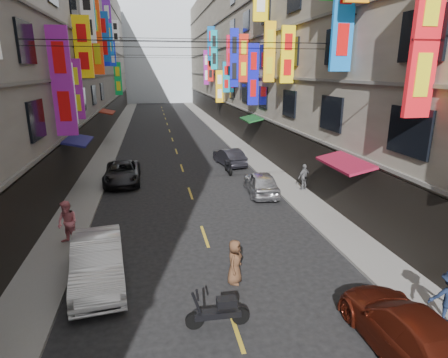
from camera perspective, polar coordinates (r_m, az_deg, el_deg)
name	(u,v)px	position (r m, az deg, el deg)	size (l,w,h in m)	color
sidewalk_left	(113,141)	(39.50, -16.63, 5.57)	(2.00, 90.00, 0.12)	slate
sidewalk_right	(229,137)	(40.09, 0.77, 6.40)	(2.00, 90.00, 0.12)	slate
building_row_left	(36,41)	(40.06, -26.77, 18.29)	(10.14, 90.00, 19.00)	gray
building_row_right	(287,44)	(41.22, 9.51, 19.61)	(10.14, 90.00, 19.00)	gray
haze_block	(157,51)	(88.81, -10.11, 18.61)	(18.00, 8.00, 22.00)	silver
shop_signage	(173,42)	(31.79, -7.82, 20.04)	(14.00, 55.00, 12.04)	#0D4E99
street_awnings	(165,137)	(23.03, -8.99, 6.30)	(13.99, 35.20, 0.41)	#144D15
overhead_cables	(178,41)	(26.84, -7.05, 20.19)	(14.00, 38.04, 1.24)	black
lane_markings	(174,145)	(36.40, -7.59, 5.16)	(0.12, 80.20, 0.01)	gold
scooter_crossing	(219,312)	(10.99, -0.81, -19.63)	(1.80, 0.50, 1.14)	black
scooter_far_right	(228,167)	(25.97, 0.62, 1.84)	(0.50, 1.80, 1.14)	black
car_left_mid	(98,261)	(13.44, -18.68, -11.80)	(1.61, 4.61, 1.52)	white
car_left_far	(122,173)	(24.58, -15.23, 0.95)	(2.17, 4.71, 1.31)	black
car_right_near	(408,331)	(11.02, 26.23, -20.06)	(1.84, 4.53, 1.32)	#5B1B0F
car_right_mid	(261,183)	(21.60, 5.66, -0.56)	(1.60, 3.99, 1.36)	silver
car_right_far	(229,157)	(28.15, 0.82, 3.39)	(1.36, 3.90, 1.28)	#292830
pedestrian_lfar	(68,223)	(16.25, -22.73, -6.22)	(0.88, 0.61, 1.82)	#E07681
pedestrian_rfar	(304,177)	(22.36, 12.12, 0.30)	(0.91, 0.52, 1.55)	slate
pedestrian_crossing	(235,262)	(12.72, 1.64, -12.50)	(0.75, 0.51, 1.54)	#523421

